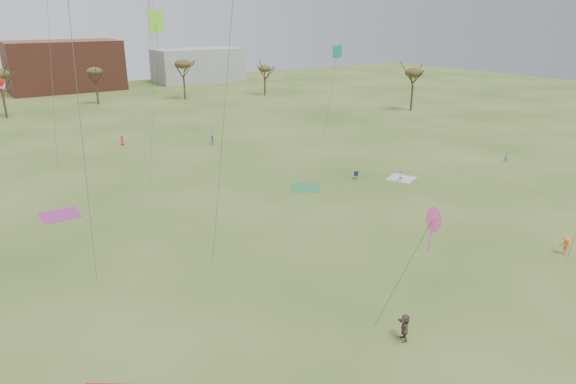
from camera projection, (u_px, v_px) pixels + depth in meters
ground at (397, 332)px, 30.78m from camera, size 260.00×260.00×0.00m
spectator_fore_c at (405, 327)px, 29.75m from camera, size 1.27×1.62×1.72m
flyer_mid_b at (565, 245)px, 40.49m from camera, size 0.63×1.01×1.50m
flyer_mid_c at (506, 157)px, 65.51m from camera, size 0.60×0.45×1.51m
spectator_mid_e at (401, 176)px, 58.03m from camera, size 0.87×0.81×1.43m
flyer_far_b at (122, 140)px, 74.09m from camera, size 0.70×0.82×1.42m
flyer_far_c at (212, 140)px, 74.57m from camera, size 0.67×0.98×1.40m
blanket_cream at (401, 178)px, 59.33m from camera, size 3.85×3.85×0.03m
blanket_plum at (60, 215)px, 48.55m from camera, size 3.45×3.45×0.03m
blanket_olive at (305, 188)px, 56.25m from camera, size 4.43×4.43×0.03m
camp_chair_right at (356, 177)px, 59.08m from camera, size 0.74×0.73×0.87m
tree_line at (64, 81)px, 89.04m from camera, size 117.44×49.32×8.91m
building_brick at (64, 66)px, 125.59m from camera, size 26.00×16.00×12.00m
building_grey at (198, 65)px, 142.79m from camera, size 24.00×12.00×9.00m
radio_tower at (151, 10)px, 138.16m from camera, size 1.51×1.72×41.00m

